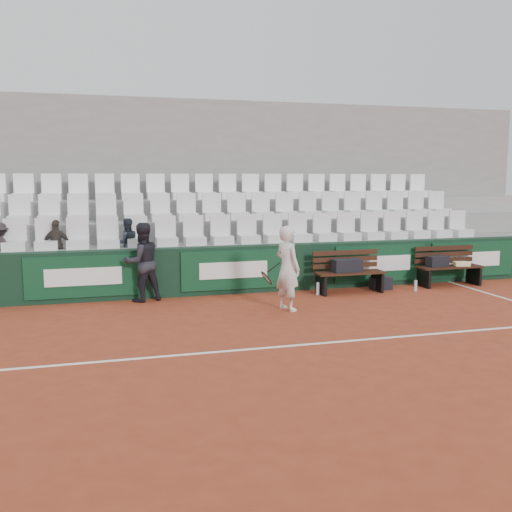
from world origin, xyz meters
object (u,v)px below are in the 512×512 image
Objects in this scene: sports_bag_left at (347,266)px; spectator_c at (126,222)px; spectator_b at (56,223)px; water_bottle_far at (416,286)px; bench_left at (350,282)px; tennis_player at (287,268)px; bench_right at (449,276)px; sports_bag_ground at (381,283)px; ball_kid at (142,262)px; sports_bag_right at (437,261)px; water_bottle_near at (318,289)px.

spectator_c reaches higher than sports_bag_left.
spectator_b is 1.39m from spectator_c.
water_bottle_far is 0.23× the size of spectator_b.
tennis_player reaches higher than bench_left.
bench_right is 1.70m from sports_bag_ground.
tennis_player reaches higher than water_bottle_far.
tennis_player is at bearing 131.53° from ball_kid.
sports_bag_right is at bearing -168.65° from spectator_b.
bench_right is at bearing -7.42° from sports_bag_right.
bench_right is at bearing -168.67° from spectator_b.
sports_bag_right reaches higher than water_bottle_far.
tennis_player is at bearing -161.84° from sports_bag_right.
bench_right is at bearing -0.62° from sports_bag_ground.
tennis_player reaches higher than sports_bag_right.
sports_bag_right is 0.48× the size of spectator_c.
spectator_c is (-0.24, 0.82, 0.74)m from ball_kid.
sports_bag_right is 2.13× the size of water_bottle_far.
ball_kid is at bearing 175.63° from sports_bag_left.
sports_bag_ground is 1.87× the size of water_bottle_far.
sports_bag_right is (-0.30, 0.04, 0.34)m from bench_right.
bench_right is 1.13m from water_bottle_far.
tennis_player is 2.92m from ball_kid.
tennis_player is at bearing -133.55° from water_bottle_near.
sports_bag_left is at bearing 155.90° from spectator_c.
water_bottle_near reaches higher than water_bottle_far.
sports_bag_left is at bearing -176.47° from sports_bag_right.
tennis_player is (-1.73, -1.17, 0.20)m from sports_bag_left.
sports_bag_left is at bearing 159.50° from bench_left.
water_bottle_far is at bearing -152.76° from sports_bag_right.
sports_bag_left is at bearing 4.90° from water_bottle_near.
sports_bag_right is 2.98m from water_bottle_near.
water_bottle_near is 4.23m from spectator_c.
water_bottle_near is at bearing -173.49° from sports_bag_ground.
sports_bag_right reaches higher than bench_right.
bench_right is 7.25m from spectator_c.
bench_right is 3.40× the size of sports_bag_ground.
spectator_b is at bearing 168.88° from bench_left.
spectator_c is (-2.75, 2.32, 0.74)m from tennis_player.
bench_right is 1.44× the size of spectator_c.
sports_bag_left is 1.24× the size of sports_bag_right.
sports_bag_right is at bearing 27.24° from water_bottle_far.
spectator_b is (-4.13, 2.32, 0.74)m from tennis_player.
ball_kid is 1.13m from spectator_c.
sports_bag_right is at bearing 161.77° from spectator_c.
sports_bag_ground is 5.63m from spectator_c.
sports_bag_ground is at bearing 160.06° from ball_kid.
ball_kid is (-6.52, 0.18, 0.21)m from sports_bag_right.
ball_kid is at bearing 174.25° from water_bottle_far.
bench_left and bench_right have the same top height.
bench_left is 2.52m from bench_right.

